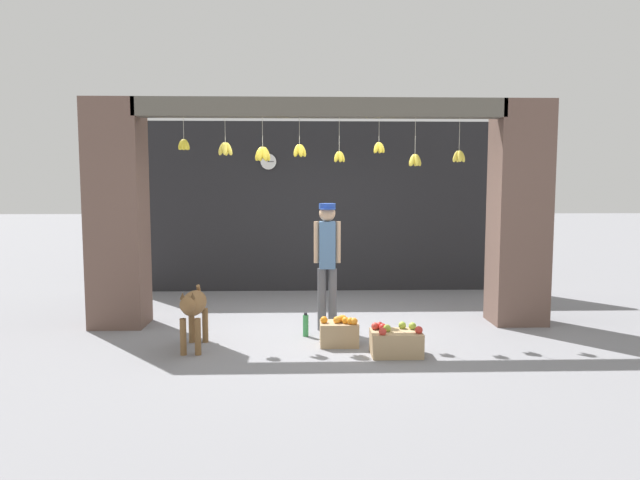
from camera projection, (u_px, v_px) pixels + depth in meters
ground_plane at (321, 329)px, 7.41m from camera, size 60.00×60.00×0.00m
shop_back_wall at (316, 207)px, 10.05m from camera, size 6.65×0.12×2.97m
shop_pillar_left at (117, 214)px, 7.49m from camera, size 0.70×0.60×2.97m
shop_pillar_right at (519, 214)px, 7.65m from camera, size 0.70×0.60×2.97m
storefront_awning at (320, 111)px, 7.26m from camera, size 4.75×0.28×0.87m
dog at (193, 307)px, 6.46m from camera, size 0.27×0.96×0.72m
shopkeeper at (327, 256)px, 7.29m from camera, size 0.34×0.27×1.64m
fruit_crate_oranges at (339, 332)px, 6.66m from camera, size 0.44×0.33×0.35m
fruit_crate_apples at (396, 342)px, 6.27m from camera, size 0.55×0.37×0.35m
water_bottle at (306, 325)px, 7.06m from camera, size 0.07×0.07×0.29m
wall_clock at (268, 162)px, 9.87m from camera, size 0.29×0.03×0.29m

